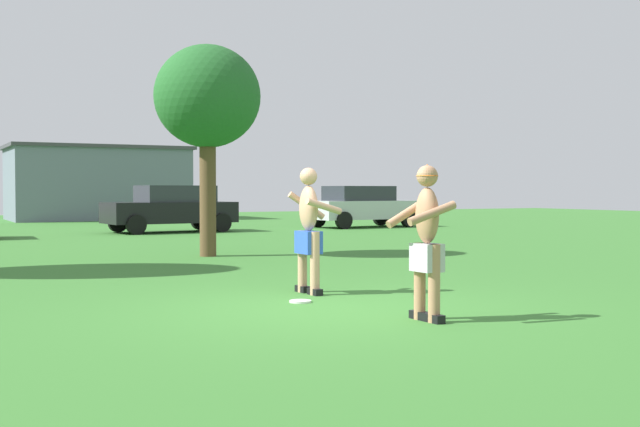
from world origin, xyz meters
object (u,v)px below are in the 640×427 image
player_in_blue (309,227)px  tree_left_field (207,99)px  car_silver_near_post (362,206)px  car_black_mid_lot (171,208)px  frisbee (300,301)px  player_with_cap (427,235)px

player_in_blue → tree_left_field: (0.87, 6.57, 2.46)m
car_silver_near_post → car_black_mid_lot: bearing=-179.0°
frisbee → car_silver_near_post: 20.71m
player_in_blue → tree_left_field: tree_left_field is taller
player_with_cap → player_in_blue: 2.66m
car_silver_near_post → player_in_blue: bearing=-122.6°
car_silver_near_post → tree_left_field: bearing=-134.1°
player_in_blue → tree_left_field: bearing=82.5°
car_black_mid_lot → tree_left_field: bearing=-102.6°
frisbee → car_silver_near_post: car_silver_near_post is taller
car_silver_near_post → tree_left_field: tree_left_field is taller
car_silver_near_post → car_black_mid_lot: size_ratio=1.00×
player_with_cap → tree_left_field: 9.58m
player_with_cap → tree_left_field: tree_left_field is taller
player_in_blue → frisbee: player_in_blue is taller
frisbee → car_silver_near_post: (11.16, 17.42, 0.81)m
player_in_blue → tree_left_field: size_ratio=0.38×
player_with_cap → car_silver_near_post: 22.06m
tree_left_field → player_in_blue: bearing=-97.5°
frisbee → tree_left_field: (1.35, 7.29, 3.37)m
car_black_mid_lot → tree_left_field: size_ratio=0.98×
player_in_blue → car_black_mid_lot: bearing=79.4°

